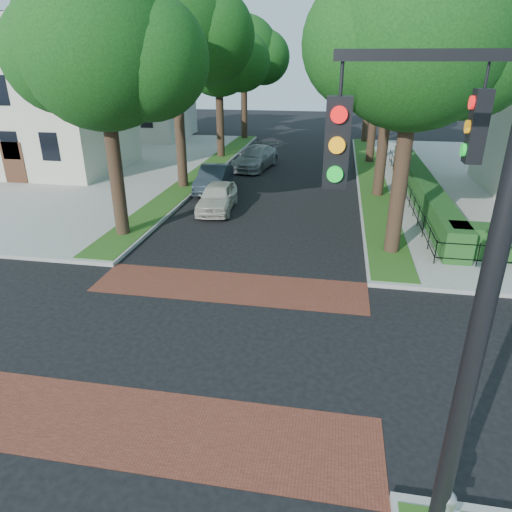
# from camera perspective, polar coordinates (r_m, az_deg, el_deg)

# --- Properties ---
(ground) EXTENTS (120.00, 120.00, 0.00)m
(ground) POSITION_cam_1_polar(r_m,az_deg,el_deg) (12.45, -6.75, -10.54)
(ground) COLOR black
(ground) RESTS_ON ground
(sidewalk_nw) EXTENTS (30.00, 30.00, 0.15)m
(sidewalk_nw) POSITION_cam_1_polar(r_m,az_deg,el_deg) (37.35, -28.09, 10.11)
(sidewalk_nw) COLOR gray
(sidewalk_nw) RESTS_ON ground
(crosswalk_far) EXTENTS (9.00, 2.20, 0.01)m
(crosswalk_far) POSITION_cam_1_polar(r_m,az_deg,el_deg) (15.11, -3.35, -3.89)
(crosswalk_far) COLOR brown
(crosswalk_far) RESTS_ON ground
(crosswalk_near) EXTENTS (9.00, 2.20, 0.01)m
(crosswalk_near) POSITION_cam_1_polar(r_m,az_deg,el_deg) (10.11, -12.18, -20.39)
(crosswalk_near) COLOR brown
(crosswalk_near) RESTS_ON ground
(grass_strip_ne) EXTENTS (1.60, 29.80, 0.02)m
(grass_strip_ne) POSITION_cam_1_polar(r_m,az_deg,el_deg) (29.80, 14.22, 9.55)
(grass_strip_ne) COLOR #244A15
(grass_strip_ne) RESTS_ON sidewalk_ne
(grass_strip_nw) EXTENTS (1.60, 29.80, 0.02)m
(grass_strip_nw) POSITION_cam_1_polar(r_m,az_deg,el_deg) (30.95, -6.44, 10.60)
(grass_strip_nw) COLOR #244A15
(grass_strip_nw) RESTS_ON sidewalk_nw
(tree_right_near) EXTENTS (7.75, 6.67, 10.66)m
(tree_right_near) POSITION_cam_1_polar(r_m,az_deg,el_deg) (17.27, 19.89, 24.49)
(tree_right_near) COLOR black
(tree_right_near) RESTS_ON sidewalk_ne
(tree_right_mid) EXTENTS (8.25, 7.09, 11.22)m
(tree_right_mid) POSITION_cam_1_polar(r_m,az_deg,el_deg) (25.24, 17.16, 24.88)
(tree_right_mid) COLOR black
(tree_right_mid) RESTS_ON sidewalk_ne
(tree_right_far) EXTENTS (7.25, 6.23, 9.74)m
(tree_right_far) POSITION_cam_1_polar(r_m,az_deg,el_deg) (34.15, 15.28, 22.60)
(tree_right_far) COLOR black
(tree_right_far) RESTS_ON sidewalk_ne
(tree_right_back) EXTENTS (7.50, 6.45, 10.20)m
(tree_right_back) POSITION_cam_1_polar(r_m,az_deg,el_deg) (43.15, 14.44, 23.16)
(tree_right_back) COLOR black
(tree_right_back) RESTS_ON sidewalk_ne
(tree_left_near) EXTENTS (7.50, 6.45, 10.20)m
(tree_left_near) POSITION_cam_1_polar(r_m,az_deg,el_deg) (19.13, -18.22, 23.37)
(tree_left_near) COLOR black
(tree_left_near) RESTS_ON sidewalk_nw
(tree_left_mid) EXTENTS (8.00, 6.88, 11.48)m
(tree_left_mid) POSITION_cam_1_polar(r_m,az_deg,el_deg) (26.56, -9.85, 26.14)
(tree_left_mid) COLOR black
(tree_left_mid) RESTS_ON sidewalk_nw
(tree_left_far) EXTENTS (7.00, 6.02, 9.86)m
(tree_left_far) POSITION_cam_1_polar(r_m,az_deg,el_deg) (35.14, -4.49, 23.62)
(tree_left_far) COLOR black
(tree_left_far) RESTS_ON sidewalk_nw
(tree_left_back) EXTENTS (7.75, 6.66, 10.44)m
(tree_left_back) POSITION_cam_1_polar(r_m,az_deg,el_deg) (43.94, -1.33, 23.99)
(tree_left_back) COLOR black
(tree_left_back) RESTS_ON sidewalk_nw
(hedge_main_road) EXTENTS (1.00, 18.00, 1.20)m
(hedge_main_road) POSITION_cam_1_polar(r_m,az_deg,el_deg) (25.99, 19.93, 8.25)
(hedge_main_road) COLOR #153D17
(hedge_main_road) RESTS_ON sidewalk_ne
(fence_main_road) EXTENTS (0.06, 18.00, 0.90)m
(fence_main_road) POSITION_cam_1_polar(r_m,az_deg,el_deg) (25.90, 18.13, 8.09)
(fence_main_road) COLOR black
(fence_main_road) RESTS_ON sidewalk_ne
(house_left_near) EXTENTS (10.00, 9.00, 10.14)m
(house_left_near) POSITION_cam_1_polar(r_m,az_deg,el_deg) (33.59, -25.09, 18.11)
(house_left_near) COLOR beige
(house_left_near) RESTS_ON sidewalk_nw
(house_left_far) EXTENTS (10.00, 9.00, 10.14)m
(house_left_far) POSITION_cam_1_polar(r_m,az_deg,el_deg) (45.87, -14.94, 20.29)
(house_left_far) COLOR beige
(house_left_far) RESTS_ON sidewalk_nw
(traffic_signal) EXTENTS (2.17, 2.00, 8.00)m
(traffic_signal) POSITION_cam_1_polar(r_m,az_deg,el_deg) (6.10, 25.23, -0.15)
(traffic_signal) COLOR black
(traffic_signal) RESTS_ON sidewalk_se
(parked_car_front) EXTENTS (1.89, 4.15, 1.38)m
(parked_car_front) POSITION_cam_1_polar(r_m,az_deg,el_deg) (22.73, -4.87, 7.39)
(parked_car_front) COLOR beige
(parked_car_front) RESTS_ON ground
(parked_car_middle) EXTENTS (1.70, 4.38, 1.42)m
(parked_car_middle) POSITION_cam_1_polar(r_m,az_deg,el_deg) (26.32, -5.29, 9.62)
(parked_car_middle) COLOR #1F282F
(parked_car_middle) RESTS_ON ground
(parked_car_rear) EXTENTS (2.89, 5.38, 1.48)m
(parked_car_rear) POSITION_cam_1_polar(r_m,az_deg,el_deg) (31.94, -0.05, 12.21)
(parked_car_rear) COLOR gray
(parked_car_rear) RESTS_ON ground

